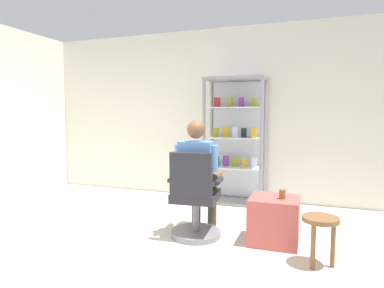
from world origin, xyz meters
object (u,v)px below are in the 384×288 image
object	(u,v)px
storage_crate	(274,220)
tea_glass	(282,194)
seated_shopkeeper	(198,171)
office_chair	(195,203)
wooden_stool	(320,227)
display_cabinet_main	(235,140)

from	to	relation	value
storage_crate	tea_glass	world-z (taller)	tea_glass
seated_shopkeeper	tea_glass	size ratio (longest dim) A/B	13.37
office_chair	wooden_stool	xyz separation A→B (m)	(1.27, -0.24, -0.04)
display_cabinet_main	storage_crate	xyz separation A→B (m)	(0.74, -1.48, -0.72)
display_cabinet_main	storage_crate	bearing A→B (deg)	-63.28
office_chair	storage_crate	xyz separation A→B (m)	(0.83, 0.16, -0.15)
display_cabinet_main	wooden_stool	xyz separation A→B (m)	(1.18, -1.88, -0.61)
office_chair	seated_shopkeeper	distance (m)	0.36
tea_glass	seated_shopkeeper	bearing A→B (deg)	178.28
storage_crate	display_cabinet_main	bearing A→B (deg)	116.72
display_cabinet_main	wooden_stool	world-z (taller)	display_cabinet_main
wooden_stool	seated_shopkeeper	bearing A→B (deg)	162.52
display_cabinet_main	office_chair	distance (m)	1.74
wooden_stool	storage_crate	bearing A→B (deg)	137.59
storage_crate	wooden_stool	size ratio (longest dim) A/B	1.12
display_cabinet_main	tea_glass	bearing A→B (deg)	-61.29
seated_shopkeeper	office_chair	bearing A→B (deg)	-85.39
storage_crate	wooden_stool	bearing A→B (deg)	-42.41
office_chair	storage_crate	size ratio (longest dim) A/B	1.91
office_chair	seated_shopkeeper	xyz separation A→B (m)	(-0.01, 0.16, 0.32)
office_chair	tea_glass	size ratio (longest dim) A/B	9.95
seated_shopkeeper	tea_glass	distance (m)	0.94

